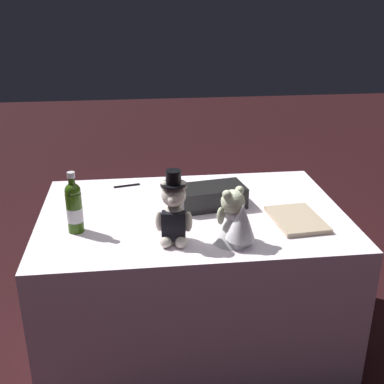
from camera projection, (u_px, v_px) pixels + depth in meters
ground_plane at (192, 334)px, 2.56m from camera, size 12.00×12.00×0.00m
reception_table at (192, 276)px, 2.42m from camera, size 1.41×0.95×0.71m
teddy_bear_groom at (174, 214)px, 1.97m from camera, size 0.15×0.14×0.31m
teddy_bear_bride at (235, 220)px, 1.97m from camera, size 0.20×0.22×0.24m
champagne_bottle at (74, 207)px, 2.06m from camera, size 0.07×0.07×0.27m
signing_pen at (128, 185)px, 2.58m from camera, size 0.14×0.04×0.01m
gift_case_black at (211, 196)px, 2.33m from camera, size 0.34×0.22×0.10m
guestbook at (297, 219)px, 2.19m from camera, size 0.23×0.31×0.02m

